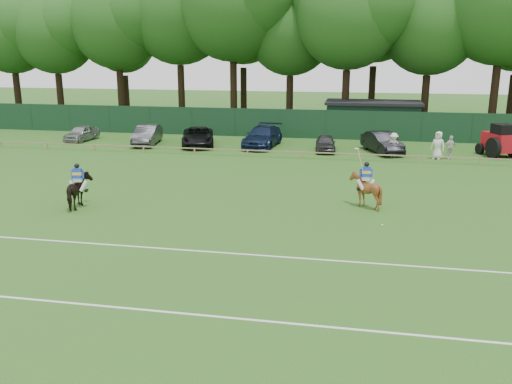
% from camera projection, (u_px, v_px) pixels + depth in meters
% --- Properties ---
extents(ground, '(160.00, 160.00, 0.00)m').
position_uv_depth(ground, '(230.00, 244.00, 21.67)').
color(ground, '#1E4C14').
rests_on(ground, ground).
extents(horse_dark, '(1.25, 2.10, 1.66)m').
position_uv_depth(horse_dark, '(79.00, 191.00, 26.42)').
color(horse_dark, black).
rests_on(horse_dark, ground).
extents(horse_chestnut, '(1.63, 1.78, 1.73)m').
position_uv_depth(horse_chestnut, '(365.00, 190.00, 26.51)').
color(horse_chestnut, brown).
rests_on(horse_chestnut, ground).
extents(sedan_silver, '(1.82, 3.98, 1.32)m').
position_uv_depth(sedan_silver, '(81.00, 133.00, 45.77)').
color(sedan_silver, '#979B9C').
rests_on(sedan_silver, ground).
extents(sedan_grey, '(2.38, 4.93, 1.56)m').
position_uv_depth(sedan_grey, '(147.00, 135.00, 44.03)').
color(sedan_grey, '#2C2D2F').
rests_on(sedan_grey, ground).
extents(suv_black, '(3.82, 5.79, 1.48)m').
position_uv_depth(suv_black, '(198.00, 137.00, 43.41)').
color(suv_black, black).
rests_on(suv_black, ground).
extents(sedan_navy, '(2.75, 5.79, 1.63)m').
position_uv_depth(sedan_navy, '(263.00, 136.00, 43.03)').
color(sedan_navy, '#131E3B').
rests_on(sedan_navy, ground).
extents(hatch_grey, '(1.77, 3.74, 1.24)m').
position_uv_depth(hatch_grey, '(326.00, 143.00, 41.12)').
color(hatch_grey, '#323234').
rests_on(hatch_grey, ground).
extents(estate_black, '(3.29, 4.94, 1.54)m').
position_uv_depth(estate_black, '(382.00, 142.00, 40.54)').
color(estate_black, black).
rests_on(estate_black, ground).
extents(spectator_left, '(1.15, 0.69, 1.75)m').
position_uv_depth(spectator_left, '(394.00, 145.00, 38.86)').
color(spectator_left, silver).
rests_on(spectator_left, ground).
extents(spectator_mid, '(1.04, 0.86, 1.66)m').
position_uv_depth(spectator_mid, '(450.00, 147.00, 38.20)').
color(spectator_mid, silver).
rests_on(spectator_mid, ground).
extents(spectator_right, '(1.14, 1.00, 1.97)m').
position_uv_depth(spectator_right, '(438.00, 145.00, 38.11)').
color(spectator_right, white).
rests_on(spectator_right, ground).
extents(rider_dark, '(0.93, 0.45, 1.41)m').
position_uv_depth(rider_dark, '(78.00, 177.00, 26.21)').
color(rider_dark, silver).
rests_on(rider_dark, ground).
extents(rider_chestnut, '(0.96, 0.53, 2.05)m').
position_uv_depth(rider_chestnut, '(366.00, 175.00, 26.30)').
color(rider_chestnut, silver).
rests_on(rider_chestnut, ground).
extents(polo_ball, '(0.09, 0.09, 0.09)m').
position_uv_depth(polo_ball, '(382.00, 225.00, 23.84)').
color(polo_ball, silver).
rests_on(polo_ball, ground).
extents(pitch_lines, '(60.00, 5.10, 0.01)m').
position_uv_depth(pitch_lines, '(205.00, 279.00, 18.35)').
color(pitch_lines, silver).
rests_on(pitch_lines, ground).
extents(pitch_rail, '(62.10, 0.10, 0.50)m').
position_uv_depth(pitch_rail, '(289.00, 152.00, 38.65)').
color(pitch_rail, '#997F5B').
rests_on(pitch_rail, ground).
extents(perimeter_fence, '(92.08, 0.08, 2.50)m').
position_uv_depth(perimeter_fence, '(302.00, 124.00, 46.98)').
color(perimeter_fence, '#14351E').
rests_on(perimeter_fence, ground).
extents(utility_shed, '(8.40, 4.40, 3.04)m').
position_uv_depth(utility_shed, '(372.00, 118.00, 48.67)').
color(utility_shed, '#14331E').
rests_on(utility_shed, ground).
extents(tree_row, '(96.00, 12.00, 21.00)m').
position_uv_depth(tree_row, '(330.00, 126.00, 54.53)').
color(tree_row, '#26561C').
rests_on(tree_row, ground).
extents(tractor, '(2.82, 3.34, 2.39)m').
position_uv_depth(tractor, '(500.00, 141.00, 38.95)').
color(tractor, '#B6101B').
rests_on(tractor, ground).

